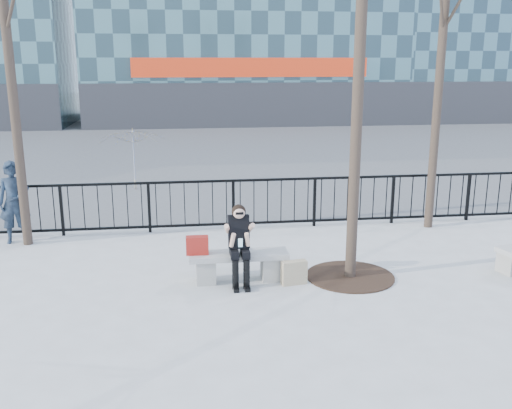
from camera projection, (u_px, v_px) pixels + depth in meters
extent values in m
plane|color=#9A9A95|center=(239.00, 280.00, 9.58)|extent=(120.00, 120.00, 0.00)
cube|color=#474747|center=(202.00, 148.00, 23.98)|extent=(60.00, 23.00, 0.01)
cube|color=black|center=(224.00, 181.00, 12.19)|extent=(14.00, 0.05, 0.05)
cube|color=black|center=(224.00, 224.00, 12.43)|extent=(14.00, 0.05, 0.05)
cube|color=#2D2D30|center=(252.00, 105.00, 30.76)|extent=(18.00, 0.08, 2.40)
cube|color=red|center=(252.00, 67.00, 30.21)|extent=(12.60, 0.12, 1.00)
cylinder|color=black|center=(360.00, 50.00, 8.80)|extent=(0.18, 0.18, 7.50)
cylinder|color=black|center=(11.00, 79.00, 10.66)|extent=(0.18, 0.18, 6.50)
cylinder|color=black|center=(440.00, 65.00, 11.79)|extent=(0.18, 0.18, 7.00)
cylinder|color=black|center=(350.00, 276.00, 9.72)|extent=(1.50, 1.50, 0.02)
cube|color=gray|center=(206.00, 271.00, 9.46)|extent=(0.32, 0.38, 0.40)
cube|color=gray|center=(271.00, 267.00, 9.60)|extent=(0.32, 0.38, 0.40)
cube|color=gray|center=(239.00, 255.00, 9.47)|extent=(1.65, 0.46, 0.09)
cube|color=gray|center=(511.00, 262.00, 9.87)|extent=(0.31, 0.37, 0.39)
cube|color=maroon|center=(197.00, 245.00, 9.35)|extent=(0.37, 0.18, 0.30)
cube|color=#C8B98D|center=(294.00, 273.00, 9.37)|extent=(0.44, 0.22, 0.40)
imported|color=black|center=(14.00, 202.00, 11.38)|extent=(0.65, 0.47, 1.67)
imported|color=gold|center=(133.00, 159.00, 16.03)|extent=(2.43, 2.45, 1.75)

